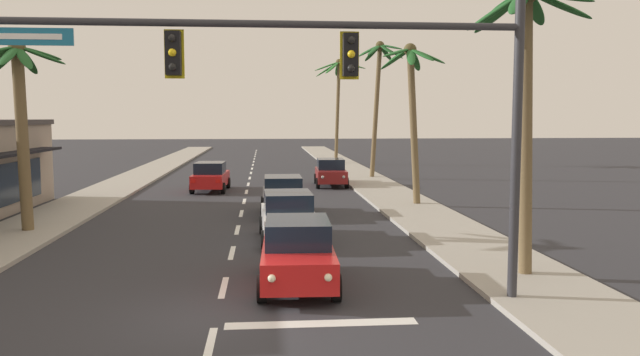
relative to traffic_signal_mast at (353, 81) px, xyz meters
The scene contains 15 objects.
ground_plane 5.89m from the traffic_signal_mast, 169.83° to the right, with size 220.00×220.00×0.00m, color #2D2D33.
sidewalk_right 20.65m from the traffic_signal_mast, 76.14° to the left, with size 3.20×110.00×0.14m, color #9E998E.
sidewalk_left 22.81m from the traffic_signal_mast, 119.02° to the left, with size 3.20×110.00×0.14m, color #9E998E.
lane_markings 20.02m from the traffic_signal_mast, 97.58° to the left, with size 4.28×87.67×0.01m.
traffic_signal_mast is the anchor object (origin of this frame).
sedan_lead_at_stop_bar 4.74m from the traffic_signal_mast, 120.63° to the left, with size 2.04×4.49×1.68m.
sedan_third_in_queue 8.90m from the traffic_signal_mast, 98.40° to the left, with size 2.03×4.48×1.68m.
sedan_fifth_in_queue 14.31m from the traffic_signal_mast, 94.84° to the left, with size 1.95×4.45×1.68m.
sedan_oncoming_far 23.77m from the traffic_signal_mast, 102.50° to the left, with size 2.10×4.51×1.68m.
sedan_parked_nearest_kerb 25.43m from the traffic_signal_mast, 85.12° to the left, with size 2.08×4.50×1.68m.
palm_left_second 14.62m from the traffic_signal_mast, 137.14° to the left, with size 3.28×3.12×7.04m.
palm_right_nearest 5.24m from the traffic_signal_mast, 23.56° to the left, with size 3.21×3.52×7.72m.
palm_right_second 16.45m from the traffic_signal_mast, 72.39° to the left, with size 3.25×3.22×7.71m.
palm_right_third 29.93m from the traffic_signal_mast, 78.73° to the left, with size 3.24×3.50×9.41m.
palm_right_farthest 43.19m from the traffic_signal_mast, 83.74° to the left, with size 4.71×4.58×9.43m.
Camera 1 is at (1.06, -13.29, 4.27)m, focal length 35.47 mm.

